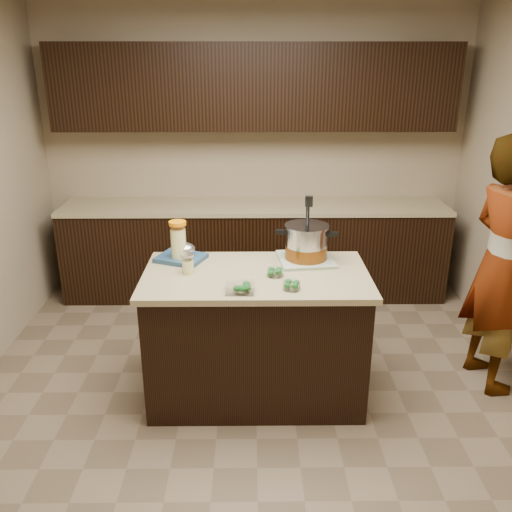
% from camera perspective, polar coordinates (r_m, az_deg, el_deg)
% --- Properties ---
extents(ground_plane, '(4.00, 4.00, 0.00)m').
position_cam_1_polar(ground_plane, '(3.93, 0.00, -14.07)').
color(ground_plane, brown).
rests_on(ground_plane, ground).
extents(room_shell, '(4.04, 4.04, 2.72)m').
position_cam_1_polar(room_shell, '(3.27, 0.00, 11.47)').
color(room_shell, tan).
rests_on(room_shell, ground).
extents(back_cabinets, '(3.60, 0.63, 2.33)m').
position_cam_1_polar(back_cabinets, '(5.13, -0.18, 6.00)').
color(back_cabinets, black).
rests_on(back_cabinets, ground).
extents(island, '(1.46, 0.81, 0.90)m').
position_cam_1_polar(island, '(3.69, 0.00, -8.28)').
color(island, black).
rests_on(island, ground).
extents(dish_towel, '(0.40, 0.40, 0.02)m').
position_cam_1_polar(dish_towel, '(3.72, 5.25, -0.35)').
color(dish_towel, '#54754E').
rests_on(dish_towel, island).
extents(stock_pot, '(0.42, 0.34, 0.43)m').
position_cam_1_polar(stock_pot, '(3.68, 5.31, 1.24)').
color(stock_pot, '#B7B7BC').
rests_on(stock_pot, dish_towel).
extents(lemonade_pitcher, '(0.15, 0.15, 0.28)m').
position_cam_1_polar(lemonade_pitcher, '(3.69, -8.16, 1.33)').
color(lemonade_pitcher, '#EEEA91').
rests_on(lemonade_pitcher, island).
extents(mason_jar, '(0.11, 0.11, 0.14)m').
position_cam_1_polar(mason_jar, '(3.51, -7.19, -0.85)').
color(mason_jar, '#EEEA91').
rests_on(mason_jar, island).
extents(broccoli_tub_left, '(0.14, 0.14, 0.05)m').
position_cam_1_polar(broccoli_tub_left, '(3.45, 2.02, -1.76)').
color(broccoli_tub_left, silver).
rests_on(broccoli_tub_left, island).
extents(broccoli_tub_right, '(0.13, 0.13, 0.05)m').
position_cam_1_polar(broccoli_tub_right, '(3.26, 3.77, -3.15)').
color(broccoli_tub_right, silver).
rests_on(broccoli_tub_right, island).
extents(broccoli_tub_rect, '(0.18, 0.13, 0.06)m').
position_cam_1_polar(broccoli_tub_rect, '(3.22, -1.70, -3.37)').
color(broccoli_tub_rect, silver).
rests_on(broccoli_tub_rect, island).
extents(blue_tray, '(0.38, 0.34, 0.12)m').
position_cam_1_polar(blue_tray, '(3.74, -7.79, 0.15)').
color(blue_tray, navy).
rests_on(blue_tray, island).
extents(person, '(0.52, 0.70, 1.77)m').
position_cam_1_polar(person, '(4.01, 24.49, -0.95)').
color(person, gray).
rests_on(person, ground).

